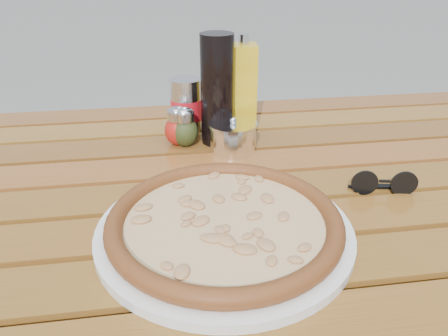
{
  "coord_description": "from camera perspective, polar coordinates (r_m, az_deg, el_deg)",
  "views": [
    {
      "loc": [
        -0.1,
        -0.63,
        1.12
      ],
      "look_at": [
        0.0,
        0.02,
        0.78
      ],
      "focal_mm": 35.0,
      "sensor_mm": 36.0,
      "label": 1
    }
  ],
  "objects": [
    {
      "name": "table",
      "position": [
        0.78,
        0.22,
        -7.65
      ],
      "size": [
        1.4,
        0.9,
        0.75
      ],
      "color": "#39200D",
      "rests_on": "ground"
    },
    {
      "name": "plate",
      "position": [
        0.62,
        0.05,
        -8.17
      ],
      "size": [
        0.43,
        0.43,
        0.01
      ],
      "primitive_type": "cylinder",
      "rotation": [
        0.0,
        0.0,
        -0.21
      ],
      "color": "silver",
      "rests_on": "table"
    },
    {
      "name": "pizza",
      "position": [
        0.61,
        0.05,
        -6.97
      ],
      "size": [
        0.44,
        0.44,
        0.03
      ],
      "rotation": [
        0.0,
        0.0,
        -0.42
      ],
      "color": "beige",
      "rests_on": "plate"
    },
    {
      "name": "pepper_shaker",
      "position": [
        0.89,
        -6.06,
        5.39
      ],
      "size": [
        0.06,
        0.06,
        0.08
      ],
      "rotation": [
        0.0,
        0.0,
        -0.06
      ],
      "color": "red",
      "rests_on": "table"
    },
    {
      "name": "oregano_shaker",
      "position": [
        0.89,
        -5.15,
        5.25
      ],
      "size": [
        0.07,
        0.07,
        0.08
      ],
      "rotation": [
        0.0,
        0.0,
        -0.26
      ],
      "color": "#38411A",
      "rests_on": "table"
    },
    {
      "name": "dark_bottle",
      "position": [
        0.88,
        -0.89,
        10.12
      ],
      "size": [
        0.09,
        0.09,
        0.22
      ],
      "primitive_type": "cylinder",
      "rotation": [
        0.0,
        0.0,
        0.39
      ],
      "color": "black",
      "rests_on": "table"
    },
    {
      "name": "soda_can",
      "position": [
        0.94,
        -4.91,
        7.93
      ],
      "size": [
        0.07,
        0.07,
        0.12
      ],
      "rotation": [
        0.0,
        0.0,
        0.12
      ],
      "color": "silver",
      "rests_on": "table"
    },
    {
      "name": "olive_oil_cruet",
      "position": [
        0.93,
        2.46,
        10.17
      ],
      "size": [
        0.06,
        0.06,
        0.21
      ],
      "rotation": [
        0.0,
        0.0,
        -0.11
      ],
      "color": "gold",
      "rests_on": "table"
    },
    {
      "name": "parmesan_tin",
      "position": [
        0.86,
        1.18,
        4.15
      ],
      "size": [
        0.13,
        0.13,
        0.07
      ],
      "rotation": [
        0.0,
        0.0,
        0.43
      ],
      "color": "white",
      "rests_on": "table"
    },
    {
      "name": "sunglasses",
      "position": [
        0.77,
        20.13,
        -1.95
      ],
      "size": [
        0.11,
        0.04,
        0.04
      ],
      "rotation": [
        0.0,
        0.0,
        -0.19
      ],
      "color": "black",
      "rests_on": "table"
    }
  ]
}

